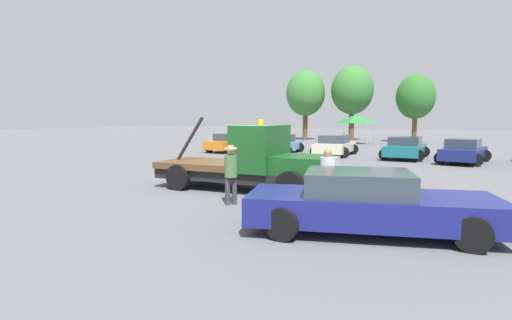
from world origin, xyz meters
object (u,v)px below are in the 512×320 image
Objects in this scene: tree_center at (416,97)px; tree_right at (306,93)px; person_near_truck at (327,176)px; person_at_hood at (231,170)px; tree_left at (352,90)px; parked_car_cream at (335,146)px; parked_car_teal at (405,148)px; canopy_tent_green at (355,119)px; foreground_car at (367,203)px; parked_car_navy at (463,151)px; parked_car_orange at (230,143)px; tow_truck at (253,163)px; parked_car_skyblue at (281,144)px.

tree_center is 11.52m from tree_right.
tree_right is at bearing 153.82° from person_near_truck.
tree_left reaches higher than person_at_hood.
tree_right is at bearing 24.15° from parked_car_cream.
person_at_hood is 0.39× the size of parked_car_cream.
parked_car_teal is at bearing -91.91° from parked_car_cream.
canopy_tent_green is at bearing 139.59° from person_at_hood.
foreground_car is 16.09m from parked_car_navy.
parked_car_teal and parked_car_navy have the same top height.
foreground_car is 1.24× the size of parked_car_orange.
parked_car_orange is 12.03m from parked_car_teal.
tree_center is 0.87× the size of tree_right.
tow_truck is at bearing -72.11° from tree_right.
tree_right reaches higher than parked_car_teal.
parked_car_orange is 3.91m from parked_car_skyblue.
tree_center is at bearing 5.17° from parked_car_teal.
parked_car_orange is 0.98× the size of parked_car_teal.
parked_car_orange is (-13.50, 16.34, -0.00)m from foreground_car.
parked_car_orange is at bearing -101.56° from tree_left.
tow_truck reaches higher than parked_car_cream.
tow_truck reaches higher than parked_car_navy.
parked_car_orange and parked_car_teal have the same top height.
tree_right is (-11.49, -0.50, 0.66)m from tree_center.
tow_truck is 31.35m from tree_center.
tow_truck is 0.77× the size of tree_left.
canopy_tent_green is (-6.33, 27.98, 1.38)m from person_near_truck.
parked_car_orange is at bearing 170.92° from person_near_truck.
parked_car_navy is at bearing -55.00° from canopy_tent_green.
person_at_hood is at bearing -82.77° from canopy_tent_green.
parked_car_teal is at bearing -63.37° from canopy_tent_green.
person_at_hood is 33.57m from tree_center.
foreground_car is 1.25× the size of parked_car_skyblue.
parked_car_navy is at bearing 60.63° from tow_truck.
parked_car_skyblue is 19.26m from tree_left.
person_at_hood reaches higher than foreground_car.
parked_car_navy is at bearing 67.58° from foreground_car.
tree_right reaches higher than person_at_hood.
person_near_truck reaches higher than parked_car_teal.
parked_car_skyblue is at bearing -110.64° from tree_center.
foreground_car is at bearing -66.93° from tree_right.
foreground_car is 19.33m from parked_car_skyblue.
canopy_tent_green is (-6.15, 12.27, 1.71)m from parked_car_teal.
parked_car_navy is at bearing -75.92° from tree_center.
parked_car_navy is at bearing 111.45° from person_at_hood.
canopy_tent_green reaches higher than parked_car_cream.
foreground_car is at bearing -74.84° from tree_left.
tree_right reaches higher than parked_car_orange.
tow_truck reaches higher than parked_car_teal.
tree_right is at bearing 6.66° from parked_car_orange.
parked_car_cream is at bearing 92.08° from parked_car_navy.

